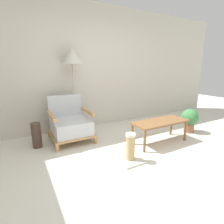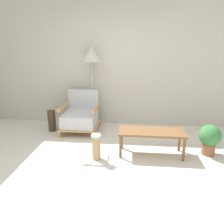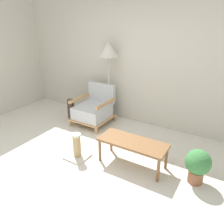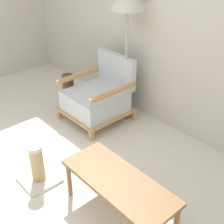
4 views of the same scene
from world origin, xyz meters
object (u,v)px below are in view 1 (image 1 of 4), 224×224
Objects in this scene: vase at (37,135)px; potted_plant at (190,119)px; coffee_table at (160,124)px; armchair at (70,124)px; scratching_post at (130,151)px; floor_lamp at (72,59)px.

vase is 3.07m from potted_plant.
potted_plant is (0.95, 0.10, -0.07)m from coffee_table.
armchair is 1.89× the size of scratching_post.
coffee_table is at bearing -23.57° from vase.
floor_lamp is 3.92× the size of vase.
floor_lamp is 2.07m from coffee_table.
floor_lamp is at bearing 152.16° from potted_plant.
potted_plant is at bearing 5.74° from coffee_table.
armchair is 1.25m from floor_lamp.
armchair is 1.87× the size of vase.
coffee_table is at bearing 19.21° from scratching_post.
scratching_post is (-1.81, -0.40, -0.14)m from potted_plant.
armchair is 1.35m from scratching_post.
armchair reaches higher than coffee_table.
floor_lamp is at bearing 102.67° from scratching_post.
potted_plant reaches higher than coffee_table.
vase is at bearing -175.19° from armchair.
floor_lamp is 2.72m from potted_plant.
coffee_table is 2.39× the size of vase.
floor_lamp reaches higher than potted_plant.
floor_lamp is (0.20, 0.30, 1.20)m from armchair.
coffee_table is 2.08× the size of potted_plant.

